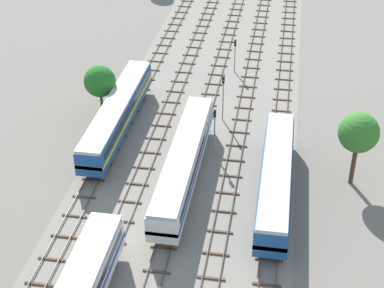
{
  "coord_description": "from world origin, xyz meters",
  "views": [
    {
      "loc": [
        9.04,
        -13.71,
        36.04
      ],
      "look_at": [
        0.0,
        40.79,
        1.5
      ],
      "focal_mm": 56.23,
      "sensor_mm": 36.0,
      "label": 1
    }
  ],
  "objects": [
    {
      "name": "passenger_coach_far_left_midfar",
      "position": [
        -9.27,
        44.47,
        2.61
      ],
      "size": [
        2.96,
        22.0,
        3.8
      ],
      "color": "#194C8C",
      "rests_on": "ground"
    },
    {
      "name": "passenger_coach_centre_left_mid",
      "position": [
        0.0,
        35.81,
        2.61
      ],
      "size": [
        2.96,
        22.0,
        3.8
      ],
      "color": "white",
      "rests_on": "ground"
    },
    {
      "name": "signal_post_mid",
      "position": [
        2.32,
        49.25,
        3.69
      ],
      "size": [
        0.28,
        0.47,
        5.86
      ],
      "color": "gray",
      "rests_on": "ground"
    },
    {
      "name": "track_left",
      "position": [
        -4.64,
        57.0,
        0.14
      ],
      "size": [
        2.4,
        126.0,
        0.29
      ],
      "color": "#47382D",
      "rests_on": "ground"
    },
    {
      "name": "lineside_tree_0",
      "position": [
        16.87,
        38.45,
        5.93
      ],
      "size": [
        4.03,
        4.03,
        7.99
      ],
      "color": "#4C331E",
      "rests_on": "ground"
    },
    {
      "name": "track_far_left",
      "position": [
        -9.27,
        57.0,
        0.14
      ],
      "size": [
        2.4,
        126.0,
        0.29
      ],
      "color": "#47382D",
      "rests_on": "ground"
    },
    {
      "name": "diesel_railcar_centre_right_near",
      "position": [
        9.27,
        34.49,
        2.6
      ],
      "size": [
        2.96,
        20.5,
        3.8
      ],
      "color": "#194C8C",
      "rests_on": "ground"
    },
    {
      "name": "ground_plane",
      "position": [
        0.0,
        56.0,
        0.0
      ],
      "size": [
        480.0,
        480.0,
        0.0
      ],
      "primitive_type": "plane",
      "color": "slate"
    },
    {
      "name": "track_centre_left",
      "position": [
        0.0,
        57.0,
        0.14
      ],
      "size": [
        2.4,
        126.0,
        0.29
      ],
      "color": "#47382D",
      "rests_on": "ground"
    },
    {
      "name": "ballast_bed",
      "position": [
        0.0,
        56.0,
        0.0
      ],
      "size": [
        22.55,
        176.0,
        0.01
      ],
      "primitive_type": "cube",
      "color": "gray",
      "rests_on": "ground"
    },
    {
      "name": "signal_post_near",
      "position": [
        2.32,
        41.66,
        3.53
      ],
      "size": [
        0.28,
        0.47,
        5.57
      ],
      "color": "gray",
      "rests_on": "ground"
    },
    {
      "name": "signal_post_nearest",
      "position": [
        2.32,
        62.99,
        3.11
      ],
      "size": [
        0.28,
        0.47,
        4.85
      ],
      "color": "gray",
      "rests_on": "ground"
    },
    {
      "name": "lineside_tree_1",
      "position": [
        -12.3,
        48.0,
        4.57
      ],
      "size": [
        3.81,
        3.81,
        6.49
      ],
      "color": "#4C331E",
      "rests_on": "ground"
    },
    {
      "name": "track_centre",
      "position": [
        4.64,
        57.0,
        0.14
      ],
      "size": [
        2.4,
        126.0,
        0.29
      ],
      "color": "#47382D",
      "rests_on": "ground"
    },
    {
      "name": "track_centre_right",
      "position": [
        9.27,
        57.0,
        0.14
      ],
      "size": [
        2.4,
        126.0,
        0.29
      ],
      "color": "#47382D",
      "rests_on": "ground"
    }
  ]
}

